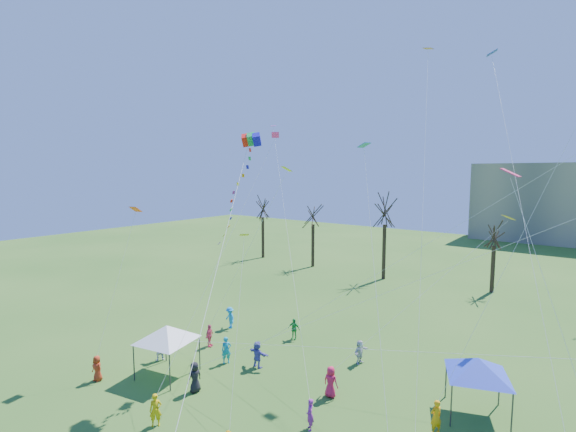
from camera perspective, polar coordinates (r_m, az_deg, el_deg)
The scene contains 6 objects.
bare_tree_row at distance 47.56m, azimuth 27.32°, elevation -1.77°, with size 67.48×7.77×10.65m.
big_box_kite at distance 26.24m, azimuth -7.18°, elevation 2.34°, with size 5.22×7.86×20.81m.
canopy_tent_white at distance 28.05m, azimuth -16.86°, elevation -15.63°, with size 4.37×4.37×3.35m.
canopy_tent_blue at distance 25.14m, azimuth 25.39°, elevation -18.80°, with size 4.07×4.07×3.26m.
festival_crowd at distance 24.76m, azimuth 2.08°, elevation -23.53°, with size 27.95×14.44×1.84m.
small_kites_aloft at distance 23.88m, azimuth 15.89°, elevation 6.22°, with size 30.82×18.56×33.77m.
Camera 1 is at (11.06, -10.69, 13.10)m, focal length 25.00 mm.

